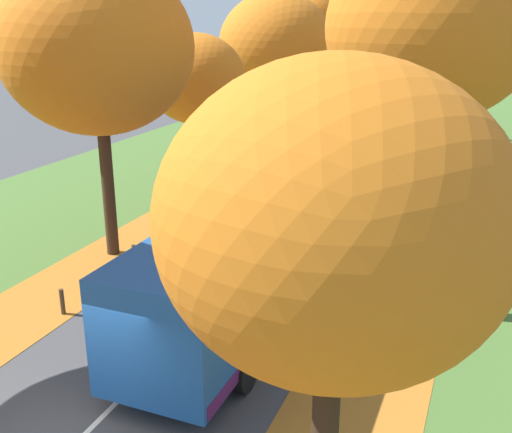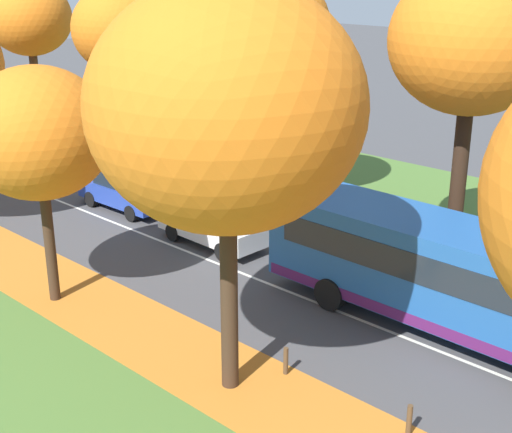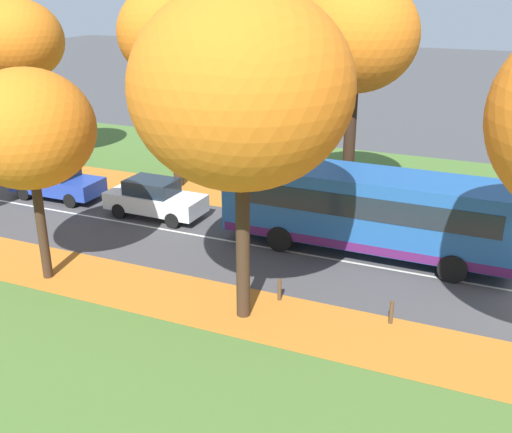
% 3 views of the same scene
% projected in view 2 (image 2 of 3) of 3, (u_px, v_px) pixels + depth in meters
% --- Properties ---
extents(leaf_litter_left, '(2.80, 60.00, 0.00)m').
position_uv_depth(leaf_litter_left, '(100.00, 308.00, 20.62)').
color(leaf_litter_left, '#B26B23').
rests_on(leaf_litter_left, grass_verge_left).
extents(grass_verge_right, '(12.00, 90.00, 0.01)m').
position_uv_depth(grass_verge_right, '(267.00, 172.00, 33.95)').
color(grass_verge_right, '#476B2D').
rests_on(grass_verge_right, ground).
extents(leaf_litter_right, '(2.80, 60.00, 0.00)m').
position_uv_depth(leaf_litter_right, '(303.00, 227.00, 26.93)').
color(leaf_litter_right, '#B26B23').
rests_on(leaf_litter_right, grass_verge_right).
extents(road_centre_line, '(0.12, 80.00, 0.01)m').
position_uv_depth(road_centre_line, '(108.00, 220.00, 27.64)').
color(road_centre_line, silver).
rests_on(road_centre_line, ground).
extents(tree_left_near, '(5.87, 5.87, 9.31)m').
position_uv_depth(tree_left_near, '(226.00, 108.00, 14.69)').
color(tree_left_near, '#382619').
rests_on(tree_left_near, ground).
extents(tree_left_mid, '(4.11, 4.11, 6.90)m').
position_uv_depth(tree_left_mid, '(38.00, 134.00, 19.53)').
color(tree_left_mid, '#382619').
rests_on(tree_left_mid, ground).
extents(tree_right_near, '(4.95, 4.95, 9.55)m').
position_uv_depth(tree_right_near, '(472.00, 41.00, 20.87)').
color(tree_right_near, black).
rests_on(tree_right_near, ground).
extents(tree_right_mid, '(4.84, 4.84, 9.33)m').
position_uv_depth(tree_right_mid, '(266.00, 29.00, 26.53)').
color(tree_right_mid, '#382619').
rests_on(tree_right_mid, ground).
extents(tree_right_far, '(4.50, 4.50, 8.57)m').
position_uv_depth(tree_right_far, '(121.00, 30.00, 32.50)').
color(tree_right_far, black).
rests_on(tree_right_far, ground).
extents(tree_right_distant, '(4.45, 4.45, 8.71)m').
position_uv_depth(tree_right_distant, '(29.00, 18.00, 37.29)').
color(tree_right_distant, '#422D1E').
rests_on(tree_right_distant, ground).
extents(bollard_third, '(0.12, 0.12, 0.73)m').
position_uv_depth(bollard_third, '(409.00, 420.00, 15.03)').
color(bollard_third, '#4C3823').
rests_on(bollard_third, ground).
extents(bollard_fourth, '(0.12, 0.12, 0.72)m').
position_uv_depth(bollard_fourth, '(286.00, 361.00, 17.25)').
color(bollard_fourth, '#4C3823').
rests_on(bollard_fourth, ground).
extents(streetlamp_right, '(1.89, 0.28, 6.00)m').
position_uv_depth(streetlamp_right, '(331.00, 143.00, 23.81)').
color(streetlamp_right, '#47474C').
rests_on(streetlamp_right, ground).
extents(bus, '(2.73, 10.42, 2.98)m').
position_uv_depth(bus, '(445.00, 271.00, 18.98)').
color(bus, '#1E5199').
rests_on(bus, ground).
extents(car_white_lead, '(1.85, 4.23, 1.62)m').
position_uv_depth(car_white_lead, '(213.00, 223.00, 25.06)').
color(car_white_lead, silver).
rests_on(car_white_lead, ground).
extents(car_blue_following, '(1.84, 4.23, 1.62)m').
position_uv_depth(car_blue_following, '(125.00, 190.00, 28.66)').
color(car_blue_following, '#233D9E').
rests_on(car_blue_following, ground).
extents(car_grey_third_in_line, '(1.84, 4.23, 1.62)m').
position_uv_depth(car_grey_third_in_line, '(26.00, 157.00, 33.49)').
color(car_grey_third_in_line, slate).
rests_on(car_grey_third_in_line, ground).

